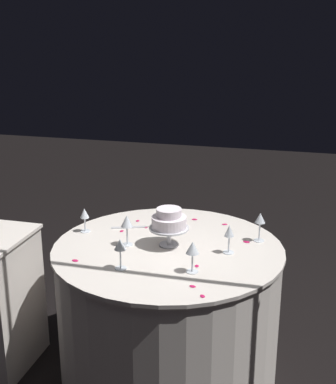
{
  "coord_description": "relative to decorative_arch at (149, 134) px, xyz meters",
  "views": [
    {
      "loc": [
        -0.69,
        2.59,
        1.97
      ],
      "look_at": [
        0.0,
        0.0,
        1.12
      ],
      "focal_mm": 49.39,
      "sensor_mm": 36.0,
      "label": 1
    }
  ],
  "objects": [
    {
      "name": "ground_plane",
      "position": [
        0.0,
        -0.33,
        -1.49
      ],
      "size": [
        12.0,
        12.0,
        0.0
      ],
      "primitive_type": "plane",
      "color": "black"
    },
    {
      "name": "decorative_arch",
      "position": [
        0.0,
        0.0,
        0.0
      ],
      "size": [
        2.15,
        0.06,
        2.29
      ],
      "color": "olive",
      "rests_on": "ground"
    },
    {
      "name": "main_table",
      "position": [
        0.0,
        -0.33,
        -1.09
      ],
      "size": [
        1.28,
        1.28,
        0.8
      ],
      "color": "silver",
      "rests_on": "ground"
    },
    {
      "name": "tiered_cake",
      "position": [
        0.01,
        -0.35,
        -0.55
      ],
      "size": [
        0.22,
        0.22,
        0.22
      ],
      "color": "silver",
      "rests_on": "main_table"
    },
    {
      "name": "wine_glass_0",
      "position": [
        0.23,
        -0.3,
        -0.56
      ],
      "size": [
        0.07,
        0.07,
        0.17
      ],
      "color": "silver",
      "rests_on": "main_table"
    },
    {
      "name": "wine_glass_1",
      "position": [
        -0.33,
        -0.34,
        -0.58
      ],
      "size": [
        0.06,
        0.06,
        0.16
      ],
      "color": "silver",
      "rests_on": "main_table"
    },
    {
      "name": "wine_glass_2",
      "position": [
        0.16,
        -0.01,
        -0.57
      ],
      "size": [
        0.06,
        0.06,
        0.16
      ],
      "color": "silver",
      "rests_on": "main_table"
    },
    {
      "name": "wine_glass_3",
      "position": [
        -0.19,
        -0.06,
        -0.57
      ],
      "size": [
        0.07,
        0.07,
        0.16
      ],
      "color": "silver",
      "rests_on": "main_table"
    },
    {
      "name": "wine_glass_4",
      "position": [
        -0.47,
        -0.55,
        -0.57
      ],
      "size": [
        0.06,
        0.06,
        0.17
      ],
      "color": "silver",
      "rests_on": "main_table"
    },
    {
      "name": "wine_glass_5",
      "position": [
        0.53,
        -0.42,
        -0.59
      ],
      "size": [
        0.06,
        0.06,
        0.15
      ],
      "color": "silver",
      "rests_on": "main_table"
    },
    {
      "name": "cake_knife",
      "position": [
        0.25,
        -0.57,
        -0.69
      ],
      "size": [
        0.28,
        0.13,
        0.01
      ],
      "color": "silver",
      "rests_on": "main_table"
    },
    {
      "name": "rose_petal_0",
      "position": [
        0.29,
        -0.67,
        -0.69
      ],
      "size": [
        0.03,
        0.03,
        0.0
      ],
      "primitive_type": "ellipsoid",
      "rotation": [
        0.0,
        0.0,
        4.52
      ],
      "color": "#C61951",
      "rests_on": "main_table"
    },
    {
      "name": "rose_petal_1",
      "position": [
        -0.25,
        -0.75,
        -0.69
      ],
      "size": [
        0.04,
        0.04,
        0.0
      ],
      "primitive_type": "ellipsoid",
      "rotation": [
        0.0,
        0.0,
        0.4
      ],
      "color": "#C61951",
      "rests_on": "main_table"
    },
    {
      "name": "rose_petal_2",
      "position": [
        0.32,
        -0.48,
        -0.69
      ],
      "size": [
        0.03,
        0.03,
        0.0
      ],
      "primitive_type": "ellipsoid",
      "rotation": [
        0.0,
        0.0,
        1.39
      ],
      "color": "#C61951",
      "rests_on": "main_table"
    },
    {
      "name": "rose_petal_3",
      "position": [
        0.2,
        -0.58,
        -0.69
      ],
      "size": [
        0.02,
        0.03,
        0.0
      ],
      "primitive_type": "ellipsoid",
      "rotation": [
        0.0,
        0.0,
        1.68
      ],
      "color": "#C61951",
      "rests_on": "main_table"
    },
    {
      "name": "rose_petal_4",
      "position": [
        0.06,
        -0.59,
        -0.69
      ],
      "size": [
        0.03,
        0.03,
        0.0
      ],
      "primitive_type": "ellipsoid",
      "rotation": [
        0.0,
        0.0,
        0.52
      ],
      "color": "#C61951",
      "rests_on": "main_table"
    },
    {
      "name": "rose_petal_5",
      "position": [
        -0.2,
        -0.13,
        -0.69
      ],
      "size": [
        0.03,
        0.03,
        0.0
      ],
      "primitive_type": "ellipsoid",
      "rotation": [
        0.0,
        0.0,
        4.98
      ],
      "color": "#C61951",
      "rests_on": "main_table"
    },
    {
      "name": "rose_petal_6",
      "position": [
        -0.29,
        0.17,
        -0.69
      ],
      "size": [
        0.03,
        0.04,
        0.0
      ],
      "primitive_type": "ellipsoid",
      "rotation": [
        0.0,
        0.0,
        5.27
      ],
      "color": "#C61951",
      "rests_on": "main_table"
    },
    {
      "name": "rose_petal_7",
      "position": [
        -0.05,
        -0.78,
        -0.69
      ],
      "size": [
        0.04,
        0.03,
        0.0
      ],
      "primitive_type": "ellipsoid",
      "rotation": [
        0.0,
        0.0,
        3.06
      ],
      "color": "#C61951",
      "rests_on": "main_table"
    },
    {
      "name": "rose_petal_8",
      "position": [
        0.42,
        -0.03,
        -0.69
      ],
      "size": [
        0.04,
        0.03,
        0.0
      ],
      "primitive_type": "ellipsoid",
      "rotation": [
        0.0,
        0.0,
        6.01
      ],
      "color": "#C61951",
      "rests_on": "main_table"
    },
    {
      "name": "rose_petal_9",
      "position": [
        -0.23,
        0.09,
        -0.69
      ],
      "size": [
        0.04,
        0.03,
        0.0
      ],
      "primitive_type": "ellipsoid",
      "rotation": [
        0.0,
        0.0,
        2.86
      ],
      "color": "#C61951",
      "rests_on": "main_table"
    },
    {
      "name": "rose_petal_10",
      "position": [
        -0.41,
        -0.51,
        -0.69
      ],
      "size": [
        0.04,
        0.04,
        0.0
      ],
      "primitive_type": "ellipsoid",
      "rotation": [
        0.0,
        0.0,
        2.88
      ],
      "color": "#C61951",
      "rests_on": "main_table"
    }
  ]
}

